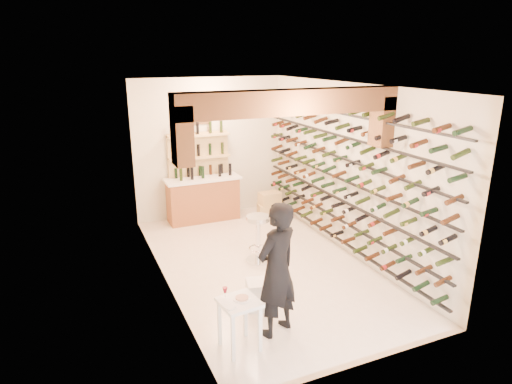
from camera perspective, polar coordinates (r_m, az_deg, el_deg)
ground at (r=8.25m, az=0.84°, el=-9.23°), size 6.00×6.00×0.00m
room_shell at (r=7.29m, az=1.77°, el=5.96°), size 3.52×6.02×3.21m
wine_rack at (r=8.41m, az=10.44°, el=2.29°), size 0.32×5.70×2.56m
back_counter at (r=10.26m, az=-6.78°, el=-0.74°), size 1.70×0.62×1.29m
back_shelving at (r=10.31m, az=-7.30°, el=3.00°), size 1.40×0.31×2.73m
tasting_table at (r=5.86m, az=-2.18°, el=-14.78°), size 0.53×0.53×0.84m
white_stool at (r=6.87m, az=0.30°, el=-12.98°), size 0.43×0.43×0.44m
person at (r=5.99m, az=2.68°, el=-9.93°), size 0.81×0.68×1.88m
chrome_barstool at (r=8.17m, az=0.27°, el=-5.57°), size 0.46×0.46×0.88m
crate_lower at (r=10.48m, az=1.76°, el=-2.37°), size 0.61×0.48×0.33m
crate_upper at (r=10.39m, az=1.78°, el=-0.80°), size 0.50×0.37×0.28m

